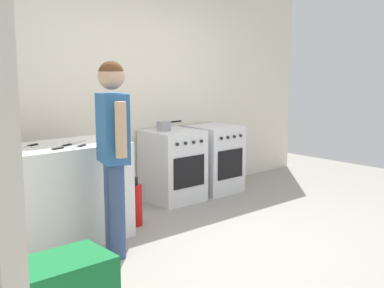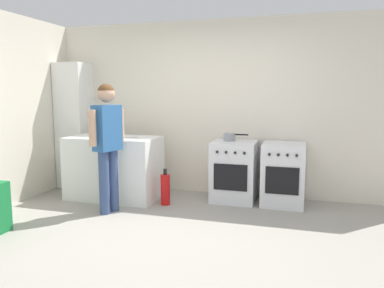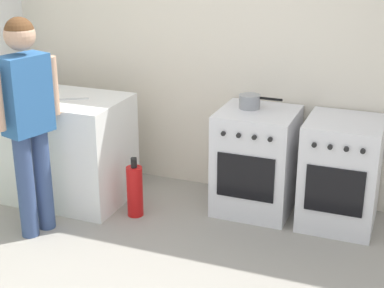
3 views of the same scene
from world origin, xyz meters
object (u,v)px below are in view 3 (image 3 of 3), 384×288
object	(u,v)px
person	(27,110)
fire_extinguisher	(135,191)
oven_left	(256,161)
knife_bread	(65,99)
knife_chef	(38,102)
knife_paring	(48,104)
knife_carving	(31,91)
pot	(250,101)
oven_right	(341,173)

from	to	relation	value
person	fire_extinguisher	distance (m)	1.09
oven_left	knife_bread	bearing A→B (deg)	-164.19
knife_chef	knife_bread	bearing A→B (deg)	44.12
oven_left	knife_paring	distance (m)	1.72
oven_left	person	xyz separation A→B (m)	(-1.44, -1.00, 0.56)
knife_carving	fire_extinguisher	size ratio (longest dim) A/B	0.62
knife_bread	pot	bearing A→B (deg)	18.58
oven_left	knife_paring	xyz separation A→B (m)	(-1.54, -0.61, 0.48)
knife_chef	person	world-z (taller)	person
knife_bread	knife_carving	size ratio (longest dim) A/B	1.04
oven_right	knife_chef	size ratio (longest dim) A/B	2.75
oven_right	knife_bread	distance (m)	2.27
person	fire_extinguisher	world-z (taller)	person
knife_paring	person	size ratio (longest dim) A/B	0.12
knife_chef	knife_carving	distance (m)	0.36
knife_carving	oven_left	bearing A→B (deg)	9.42
knife_chef	knife_paring	distance (m)	0.12
pot	fire_extinguisher	world-z (taller)	pot
oven_left	fire_extinguisher	world-z (taller)	oven_left
knife_bread	oven_left	bearing A→B (deg)	15.81
oven_right	fire_extinguisher	size ratio (longest dim) A/B	1.70
knife_chef	oven_right	bearing A→B (deg)	13.84
pot	fire_extinguisher	size ratio (longest dim) A/B	0.70
knife_chef	knife_carving	bearing A→B (deg)	134.16
knife_paring	oven_left	bearing A→B (deg)	21.59
oven_left	fire_extinguisher	bearing A→B (deg)	-151.22
knife_bread	person	size ratio (longest dim) A/B	0.20
pot	knife_bread	bearing A→B (deg)	-161.42
oven_right	fire_extinguisher	world-z (taller)	oven_right
pot	knife_bread	distance (m)	1.50
knife_paring	knife_carving	bearing A→B (deg)	141.67
oven_right	knife_chef	world-z (taller)	knife_chef
oven_left	knife_bread	xyz separation A→B (m)	(-1.50, -0.43, 0.48)
knife_paring	knife_bread	bearing A→B (deg)	78.79
knife_paring	fire_extinguisher	size ratio (longest dim) A/B	0.39
person	fire_extinguisher	bearing A→B (deg)	42.07
knife_paring	knife_bread	xyz separation A→B (m)	(0.04, 0.18, -0.00)
knife_chef	oven_left	bearing A→B (deg)	19.15
fire_extinguisher	knife_chef	bearing A→B (deg)	-172.93
knife_bread	knife_carving	world-z (taller)	same
oven_right	knife_carving	xyz separation A→B (m)	(-2.59, -0.32, 0.48)
pot	person	world-z (taller)	person
knife_chef	fire_extinguisher	size ratio (longest dim) A/B	0.62
oven_left	oven_right	xyz separation A→B (m)	(0.68, -0.00, -0.00)
oven_left	fire_extinguisher	distance (m)	1.01
knife_paring	fire_extinguisher	xyz separation A→B (m)	(0.67, 0.13, -0.69)
pot	knife_carving	bearing A→B (deg)	-168.59
knife_chef	fire_extinguisher	distance (m)	1.05
pot	knife_carving	xyz separation A→B (m)	(-1.83, -0.37, -0.00)
fire_extinguisher	oven_left	bearing A→B (deg)	28.78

